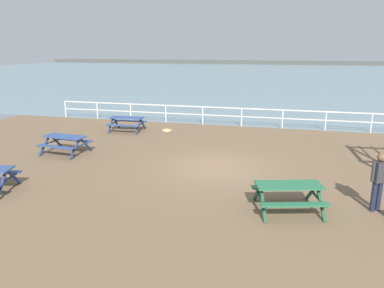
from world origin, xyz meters
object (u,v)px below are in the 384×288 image
Objects in this scene: picnic_table_near_left at (127,121)px; picnic_table_far_left at (65,140)px; picnic_table_near_right at (289,191)px; visitor at (379,178)px.

picnic_table_near_left and picnic_table_far_left have the same top height.
picnic_table_near_right is (8.48, -8.11, 0.00)m from picnic_table_near_left.
picnic_table_near_right is 9.87m from picnic_table_far_left.
picnic_table_near_left is at bearing 120.49° from picnic_table_near_right.
picnic_table_near_right is at bearing -107.34° from visitor.
visitor is at bearing -1.83° from picnic_table_near_right.
visitor is (2.36, 0.59, 0.36)m from picnic_table_near_right.
picnic_table_near_left is 13.20m from visitor.
picnic_table_near_left is 1.13× the size of visitor.
visitor reaches higher than picnic_table_far_left.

